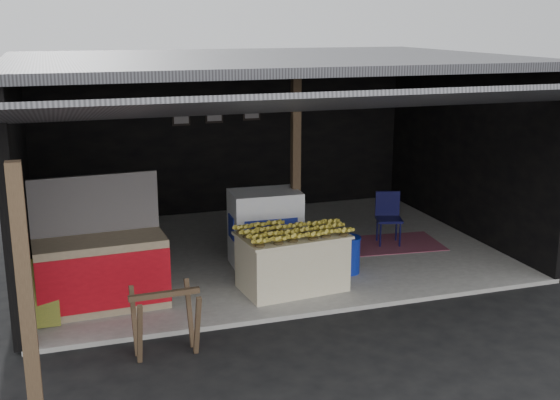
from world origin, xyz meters
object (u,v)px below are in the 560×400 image
object	(u,v)px
water_barrel	(348,256)
plastic_chair	(388,213)
white_crate	(265,228)
sawhorse	(165,316)
banana_table	(292,261)
neighbor_stall	(101,270)

from	to	relation	value
water_barrel	plastic_chair	distance (m)	1.59
white_crate	plastic_chair	bearing A→B (deg)	11.64
sawhorse	plastic_chair	world-z (taller)	plastic_chair
banana_table	sawhorse	distance (m)	2.28
banana_table	plastic_chair	world-z (taller)	plastic_chair
sawhorse	water_barrel	distance (m)	3.26
white_crate	neighbor_stall	world-z (taller)	neighbor_stall
white_crate	water_barrel	distance (m)	1.26
neighbor_stall	white_crate	bearing A→B (deg)	17.33
sawhorse	plastic_chair	xyz separation A→B (m)	(3.98, 2.68, 0.08)
banana_table	water_barrel	xyz separation A→B (m)	(0.95, 0.33, -0.13)
neighbor_stall	plastic_chair	world-z (taller)	neighbor_stall
neighbor_stall	water_barrel	world-z (taller)	neighbor_stall
plastic_chair	water_barrel	bearing A→B (deg)	-120.68
neighbor_stall	banana_table	bearing A→B (deg)	-6.67
white_crate	plastic_chair	size ratio (longest dim) A/B	1.33
banana_table	neighbor_stall	world-z (taller)	neighbor_stall
water_barrel	plastic_chair	world-z (taller)	plastic_chair
white_crate	water_barrel	bearing A→B (deg)	-33.05
white_crate	water_barrel	world-z (taller)	white_crate
white_crate	sawhorse	distance (m)	2.95
water_barrel	white_crate	bearing A→B (deg)	144.90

